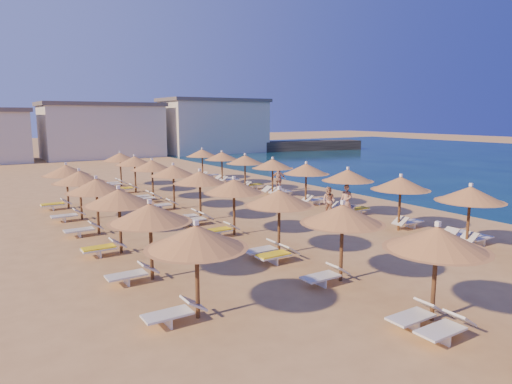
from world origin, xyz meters
TOP-DOWN VIEW (x-y plane):
  - ground at (0.00, 0.00)m, footprint 220.00×220.00m
  - jetty at (27.87, 42.23)m, footprint 30.11×10.80m
  - hotel_blocks at (3.55, 45.39)m, footprint 48.56×9.64m
  - parasol_row_east at (4.12, 2.57)m, footprint 2.85×35.48m
  - parasol_row_west at (-3.12, 2.57)m, footprint 2.85×35.48m
  - parasol_row_inland at (-8.48, 2.57)m, footprint 2.85×20.98m
  - loungers at (-1.22, 2.47)m, footprint 15.71×33.27m
  - beachgoer_a at (3.91, 0.61)m, footprint 0.68×0.80m
  - beachgoer_b at (3.52, 1.59)m, footprint 0.82×0.94m
  - beachgoer_c at (5.92, 9.85)m, footprint 1.14×0.95m

SIDE VIEW (x-z plane):
  - ground at x=0.00m, z-range 0.00..0.00m
  - loungers at x=-1.22m, z-range 0.01..0.67m
  - jetty at x=27.87m, z-range 0.00..1.50m
  - beachgoer_b at x=3.52m, z-range 0.00..1.63m
  - beachgoer_c at x=5.92m, z-range 0.00..1.82m
  - beachgoer_a at x=3.91m, z-range 0.00..1.85m
  - parasol_row_inland at x=-8.48m, z-range 0.89..3.69m
  - parasol_row_east at x=4.12m, z-range 0.89..3.69m
  - parasol_row_west at x=-3.12m, z-range 0.89..3.69m
  - hotel_blocks at x=3.55m, z-range -0.35..7.75m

